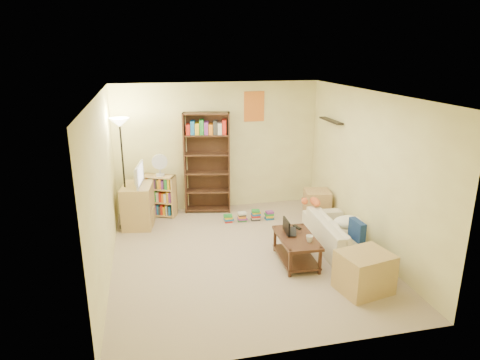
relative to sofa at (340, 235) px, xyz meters
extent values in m
plane|color=tan|center=(-1.55, 0.13, -0.26)|extent=(4.50, 4.50, 0.00)
cube|color=#FFFAAB|center=(-1.55, 2.38, 0.99)|extent=(4.00, 0.04, 2.50)
cube|color=#FFFAAB|center=(-1.55, -2.12, 0.99)|extent=(4.00, 0.04, 2.50)
cube|color=#FFFAAB|center=(-3.55, 0.13, 0.99)|extent=(0.04, 4.50, 2.50)
cube|color=#FFFAAB|center=(0.45, 0.13, 0.99)|extent=(0.04, 4.50, 2.50)
cube|color=white|center=(-1.55, 0.13, 2.24)|extent=(4.00, 4.50, 0.04)
cube|color=red|center=(-0.83, 2.37, 1.76)|extent=(0.40, 0.02, 0.58)
cube|color=black|center=(0.37, 1.43, 1.59)|extent=(0.12, 0.80, 0.03)
imported|color=beige|center=(0.00, 0.00, 0.00)|extent=(1.85, 0.86, 0.52)
cube|color=navy|center=(0.07, -0.39, 0.24)|extent=(0.12, 0.35, 0.31)
ellipsoid|color=white|center=(0.13, 0.04, 0.19)|extent=(0.48, 0.34, 0.21)
ellipsoid|color=#DE612F|center=(-0.17, 0.69, 0.33)|extent=(0.33, 0.16, 0.13)
sphere|color=#DE612F|center=(-0.35, 0.70, 0.35)|extent=(0.11, 0.11, 0.11)
cube|color=#44291A|center=(-0.83, -0.24, 0.14)|extent=(0.56, 0.96, 0.04)
cube|color=#44291A|center=(-0.83, -0.24, -0.18)|extent=(0.53, 0.91, 0.03)
cube|color=#44291A|center=(-1.07, -0.64, -0.05)|extent=(0.04, 0.04, 0.42)
cube|color=#44291A|center=(-0.62, -0.66, -0.05)|extent=(0.04, 0.04, 0.42)
cube|color=#44291A|center=(-1.03, 0.19, -0.05)|extent=(0.04, 0.04, 0.42)
cube|color=#44291A|center=(-0.59, 0.17, -0.05)|extent=(0.04, 0.04, 0.42)
imported|color=black|center=(-0.81, -0.10, 0.17)|extent=(0.50, 0.45, 0.03)
cube|color=white|center=(-0.95, -0.10, 0.28)|extent=(0.02, 0.31, 0.21)
imported|color=white|center=(-0.71, -0.44, 0.21)|extent=(0.17, 0.17, 0.10)
cube|color=black|center=(-0.71, 0.07, 0.17)|extent=(0.09, 0.17, 0.02)
cube|color=tan|center=(-3.15, 1.74, 0.12)|extent=(0.61, 0.78, 0.77)
imported|color=black|center=(-3.15, 1.74, 0.70)|extent=(0.70, 0.29, 0.39)
cube|color=#47251B|center=(-1.81, 2.18, 0.72)|extent=(0.92, 0.46, 1.96)
cube|color=tan|center=(-2.76, 2.12, 0.14)|extent=(0.68, 0.49, 0.81)
cylinder|color=silver|center=(-2.71, 2.11, 0.57)|extent=(0.16, 0.16, 0.04)
cylinder|color=silver|center=(-2.71, 2.11, 0.67)|extent=(0.02, 0.02, 0.16)
cylinder|color=silver|center=(-2.71, 2.08, 0.83)|extent=(0.29, 0.06, 0.29)
cylinder|color=black|center=(-3.35, 1.68, -0.24)|extent=(0.29, 0.29, 0.03)
cylinder|color=black|center=(-3.35, 1.68, 0.68)|extent=(0.03, 0.03, 1.87)
cone|color=beige|center=(-3.35, 1.68, 1.65)|extent=(0.34, 0.34, 0.15)
cube|color=#D8BA69|center=(0.17, 1.38, 0.01)|extent=(0.55, 0.55, 0.53)
cube|color=tan|center=(-0.22, -1.19, 0.01)|extent=(0.75, 0.66, 0.54)
cube|color=red|center=(-1.53, 1.51, -0.19)|extent=(0.17, 0.13, 0.15)
cube|color=#1966B2|center=(-1.27, 1.49, -0.17)|extent=(0.17, 0.13, 0.18)
cube|color=gold|center=(-1.00, 1.48, -0.16)|extent=(0.17, 0.13, 0.21)
cube|color=#268C33|center=(-0.74, 1.47, -0.18)|extent=(0.17, 0.13, 0.16)
camera|label=1|loc=(-2.94, -5.75, 2.85)|focal=32.00mm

